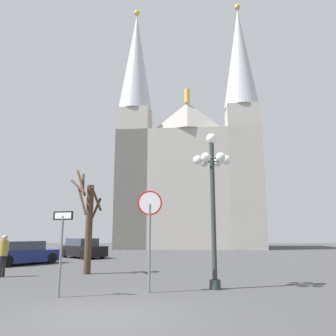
# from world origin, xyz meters

# --- Properties ---
(ground_plane) EXTENTS (120.00, 120.00, 0.00)m
(ground_plane) POSITION_xyz_m (0.00, 0.00, 0.00)
(ground_plane) COLOR #424244
(cathedral) EXTENTS (18.35, 11.99, 32.01)m
(cathedral) POSITION_xyz_m (3.36, 35.58, 9.87)
(cathedral) COLOR #ADA89E
(cathedral) RESTS_ON ground
(stop_sign) EXTENTS (0.78, 0.08, 3.12)m
(stop_sign) POSITION_xyz_m (0.79, 3.02, 2.18)
(stop_sign) COLOR slate
(stop_sign) RESTS_ON ground
(one_way_arrow_sign) EXTENTS (0.64, 0.21, 2.41)m
(one_way_arrow_sign) POSITION_xyz_m (-1.70, 2.21, 1.53)
(one_way_arrow_sign) COLOR slate
(one_way_arrow_sign) RESTS_ON ground
(street_lamp) EXTENTS (1.31, 1.17, 5.23)m
(street_lamp) POSITION_xyz_m (2.88, 3.75, 3.44)
(street_lamp) COLOR #2D3833
(street_lamp) RESTS_ON ground
(bare_tree) EXTENTS (1.52, 1.52, 4.73)m
(bare_tree) POSITION_xyz_m (-2.40, 7.83, 2.31)
(bare_tree) COLOR #473323
(bare_tree) RESTS_ON ground
(parked_car_near_navy) EXTENTS (3.83, 4.47, 1.34)m
(parked_car_near_navy) POSITION_xyz_m (-7.42, 12.44, 0.64)
(parked_car_near_navy) COLOR navy
(parked_car_near_navy) RESTS_ON ground
(parked_car_far_black) EXTENTS (4.14, 4.15, 1.43)m
(parked_car_far_black) POSITION_xyz_m (-5.37, 18.15, 0.68)
(parked_car_far_black) COLOR black
(parked_car_far_black) RESTS_ON ground
(pedestrian_walking) EXTENTS (0.32, 0.32, 1.72)m
(pedestrian_walking) POSITION_xyz_m (-5.63, 6.71, 1.04)
(pedestrian_walking) COLOR black
(pedestrian_walking) RESTS_ON ground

